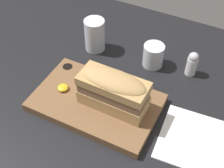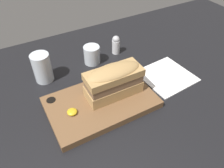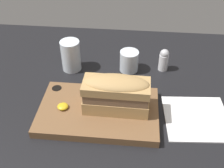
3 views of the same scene
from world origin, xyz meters
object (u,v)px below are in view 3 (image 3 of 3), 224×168
water_glass (71,57)px  wine_glass (129,62)px  napkin (197,118)px  salt_shaker (164,60)px  sandwich (116,93)px  serving_board (98,111)px

water_glass → wine_glass: bearing=3.3°
napkin → salt_shaker: salt_shaker is taller
wine_glass → salt_shaker: (11.28, 1.29, 0.64)cm
water_glass → salt_shaker: water_glass is taller
sandwich → salt_shaker: bearing=58.5°
serving_board → sandwich: sandwich is taller
napkin → serving_board: bearing=-178.1°
sandwich → salt_shaker: 26.70cm
salt_shaker → napkin: bearing=-69.5°
water_glass → salt_shaker: (30.30, 2.39, -0.57)cm
water_glass → napkin: water_glass is taller
sandwich → salt_shaker: sandwich is taller
wine_glass → napkin: size_ratio=0.38×
napkin → salt_shaker: (-8.27, 22.16, 3.70)cm
sandwich → serving_board: bearing=-173.8°
water_glass → serving_board: bearing=-60.5°
serving_board → napkin: size_ratio=1.77×
serving_board → salt_shaker: salt_shaker is taller
water_glass → wine_glass: 19.08cm
serving_board → napkin: bearing=1.9°
serving_board → napkin: serving_board is taller
water_glass → wine_glass: size_ratio=1.48×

